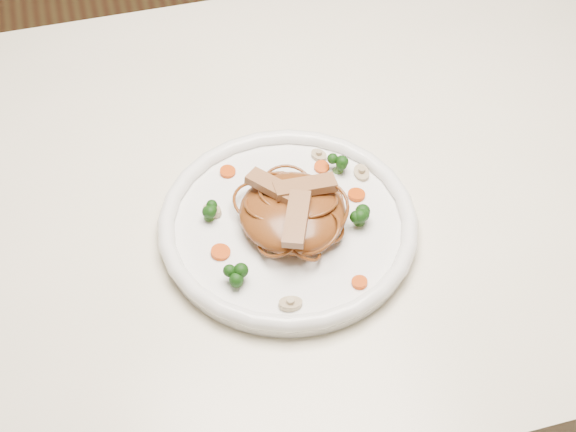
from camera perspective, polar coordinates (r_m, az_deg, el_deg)
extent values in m
cube|color=white|center=(1.07, 2.09, 2.48)|extent=(1.20, 0.80, 0.04)
cylinder|color=brown|center=(1.73, 15.88, 5.15)|extent=(0.06, 0.06, 0.71)
cylinder|color=white|center=(0.97, 0.00, -0.85)|extent=(0.37, 0.37, 0.02)
ellipsoid|color=brown|center=(0.95, 0.32, 0.27)|extent=(0.14, 0.14, 0.04)
cube|color=#9C7149|center=(0.95, 1.19, 2.05)|extent=(0.07, 0.02, 0.01)
cube|color=#9C7149|center=(0.95, -0.93, 1.98)|extent=(0.06, 0.07, 0.01)
cube|color=#9C7149|center=(0.92, 0.61, -0.19)|extent=(0.05, 0.08, 0.01)
cylinder|color=#CC4D07|center=(1.03, 2.34, 3.40)|extent=(0.02, 0.02, 0.00)
cylinder|color=#CC4D07|center=(0.94, -4.68, -2.51)|extent=(0.03, 0.03, 0.00)
cylinder|color=#CC4D07|center=(1.00, 4.76, 1.47)|extent=(0.03, 0.03, 0.00)
cylinder|color=#CC4D07|center=(1.03, -4.19, 3.07)|extent=(0.02, 0.02, 0.00)
cylinder|color=#CC4D07|center=(0.92, 4.97, -4.59)|extent=(0.02, 0.02, 0.00)
cylinder|color=#C4B793|center=(0.90, 0.17, -6.09)|extent=(0.03, 0.03, 0.01)
cylinder|color=#C4B793|center=(1.02, 5.11, 2.98)|extent=(0.03, 0.03, 0.01)
cylinder|color=#C4B793|center=(0.98, -5.26, 0.37)|extent=(0.04, 0.04, 0.01)
cylinder|color=#C4B793|center=(1.04, 2.15, 4.19)|extent=(0.03, 0.03, 0.01)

